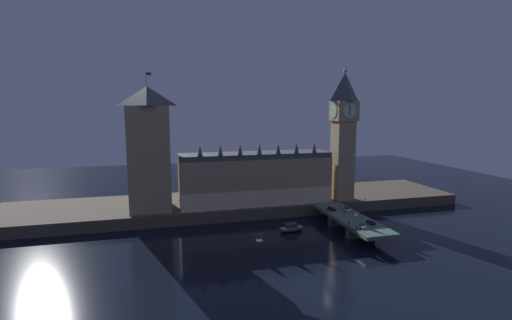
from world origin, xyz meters
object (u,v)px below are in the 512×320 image
Objects in this scene: car_southbound_lead at (371,222)px; car_southbound_trail at (347,209)px; pedestrian_far_rail at (326,209)px; car_northbound_trail at (361,226)px; boat_upstream at (291,228)px; car_northbound_lead at (332,208)px; pedestrian_mid_walk at (361,212)px; street_lamp_mid at (365,205)px; victoria_tower at (149,149)px; pedestrian_near_rail at (349,223)px; clock_tower at (343,132)px; street_lamp_near at (356,220)px.

car_southbound_trail is at bearing 90.00° from car_southbound_lead.
car_southbound_lead is at bearing -67.05° from pedestrian_far_rail.
car_southbound_lead is (5.81, 2.89, 0.02)m from car_northbound_trail.
pedestrian_far_rail is 19.40m from boat_upstream.
pedestrian_mid_walk reaches higher than car_northbound_lead.
car_northbound_lead is 15.14m from street_lamp_mid.
victoria_tower reaches higher than car_southbound_lead.
car_southbound_trail is 2.54× the size of pedestrian_mid_walk.
pedestrian_far_rail is at bearing 90.00° from pedestrian_near_rail.
clock_tower is 1.05× the size of victoria_tower.
victoria_tower is 69.68m from boat_upstream.
car_southbound_lead is at bearing -6.60° from pedestrian_near_rail.
pedestrian_far_rail reaches higher than boat_upstream.
street_lamp_mid reaches higher than car_southbound_lead.
pedestrian_near_rail is at bearing -113.83° from clock_tower.
clock_tower is at bearing 67.85° from car_southbound_trail.
clock_tower is at bearing 71.41° from car_northbound_trail.
car_northbound_lead is at bearing 90.00° from car_northbound_trail.
car_northbound_lead is at bearing 18.02° from pedestrian_far_rail.
boat_upstream is at bearing -28.79° from victoria_tower.
car_southbound_trail is at bearing -17.88° from victoria_tower.
street_lamp_mid is at bearing -9.71° from boat_upstream.
car_northbound_trail is 0.37× the size of boat_upstream.
pedestrian_far_rail is at bearing -161.98° from car_northbound_lead.
pedestrian_mid_walk is at bearing -5.39° from boat_upstream.
car_northbound_trail is 2.61× the size of pedestrian_far_rail.
clock_tower reaches higher than pedestrian_near_rail.
street_lamp_near is 27.67m from boat_upstream.
car_southbound_lead is 8.77m from pedestrian_near_rail.
pedestrian_far_rail is (72.64, -24.69, -25.54)m from victoria_tower.
victoria_tower is at bearing 151.21° from boat_upstream.
car_northbound_lead is 0.98× the size of car_southbound_trail.
victoria_tower is at bearing 148.65° from pedestrian_near_rail.
street_lamp_mid is at bearing -41.21° from pedestrian_far_rail.
pedestrian_mid_walk is (2.90, 12.38, 0.20)m from car_southbound_lead.
boat_upstream is at bearing 139.00° from car_northbound_trail.
boat_upstream is (-29.48, 2.78, -5.30)m from pedestrian_mid_walk.
pedestrian_near_rail is 0.27× the size of street_lamp_near.
car_northbound_trail is at bearing -104.85° from car_southbound_trail.
street_lamp_near reaches higher than car_southbound_trail.
car_northbound_lead is 2.54× the size of pedestrian_near_rail.
street_lamp_near is at bearing -111.04° from car_southbound_trail.
clock_tower is 43.07m from pedestrian_mid_walk.
pedestrian_near_rail is 1.02× the size of pedestrian_far_rail.
car_northbound_trail is at bearing -90.00° from car_northbound_lead.
pedestrian_far_rail is (-8.71, 20.58, 0.16)m from car_southbound_lead.
clock_tower is 39.71m from car_southbound_trail.
victoria_tower is 8.14× the size of street_lamp_mid.
car_northbound_trail is 17.58m from pedestrian_mid_walk.
boat_upstream is at bearing 170.29° from street_lamp_mid.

